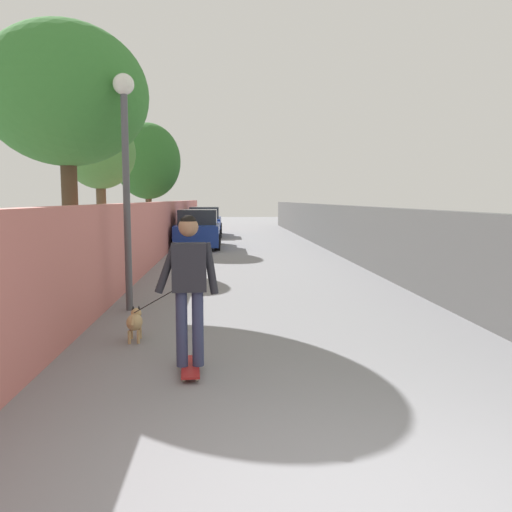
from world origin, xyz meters
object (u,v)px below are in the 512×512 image
at_px(tree_left_distant, 148,162).
at_px(car_near, 198,230).
at_px(tree_left_near, 100,154).
at_px(skateboard, 190,367).
at_px(car_far, 205,222).
at_px(lamp_post, 125,149).
at_px(tree_left_far, 66,96).
at_px(person_skateboarder, 189,278).
at_px(dog, 135,321).

bearing_deg(tree_left_distant, car_near, -108.99).
height_order(tree_left_near, skateboard, tree_left_near).
bearing_deg(tree_left_near, car_far, -12.34).
bearing_deg(lamp_post, tree_left_distant, 6.65).
bearing_deg(lamp_post, skateboard, -159.15).
bearing_deg(tree_left_far, car_near, -10.09).
xyz_separation_m(tree_left_distant, person_skateboarder, (-16.12, -2.79, -2.41)).
height_order(person_skateboarder, dog, person_skateboarder).
height_order(tree_left_near, person_skateboarder, tree_left_near).
distance_m(tree_left_far, lamp_post, 2.09).
distance_m(tree_left_near, tree_left_distant, 6.03).
distance_m(skateboard, car_near, 15.44).
bearing_deg(tree_left_distant, skateboard, -170.20).
height_order(tree_left_distant, car_far, tree_left_distant).
height_order(tree_left_near, tree_left_far, tree_left_far).
bearing_deg(lamp_post, car_near, -2.87).
xyz_separation_m(tree_left_far, dog, (-3.22, -1.77, -3.64)).
bearing_deg(tree_left_far, dog, -151.23).
xyz_separation_m(tree_left_distant, car_near, (-0.72, -2.08, -2.78)).
bearing_deg(skateboard, tree_left_far, 29.58).
height_order(skateboard, car_far, car_far).
bearing_deg(car_far, dog, 179.58).
height_order(tree_left_near, car_far, tree_left_near).
bearing_deg(tree_left_distant, car_far, -19.34).
bearing_deg(skateboard, car_far, 1.83).
relative_size(tree_left_distant, car_near, 1.22).
bearing_deg(car_near, lamp_post, 177.13).
distance_m(tree_left_near, lamp_post, 7.01).
bearing_deg(car_near, person_skateboarder, -177.38).
bearing_deg(skateboard, person_skateboarder, 180.00).
height_order(tree_left_distant, person_skateboarder, tree_left_distant).
distance_m(tree_left_near, car_far, 12.48).
distance_m(tree_left_distant, dog, 15.19).
distance_m(tree_left_distant, skateboard, 16.72).
bearing_deg(tree_left_near, tree_left_far, -172.85).
xyz_separation_m(dog, car_near, (14.00, -0.15, 0.44)).
bearing_deg(tree_left_distant, tree_left_near, 174.97).
bearing_deg(tree_left_far, car_far, -6.28).
distance_m(tree_left_far, skateboard, 6.56).
bearing_deg(tree_left_near, dog, -164.26).
distance_m(tree_left_distant, car_far, 6.87).
bearing_deg(person_skateboarder, tree_left_far, 29.58).
xyz_separation_m(skateboard, dog, (1.41, 0.86, 0.21)).
xyz_separation_m(tree_left_near, person_skateboarder, (-10.12, -3.31, -2.21)).
xyz_separation_m(tree_left_near, lamp_post, (-6.70, -2.01, -0.48)).
bearing_deg(dog, tree_left_far, 28.77).
height_order(tree_left_near, tree_left_distant, tree_left_distant).
xyz_separation_m(lamp_post, car_far, (18.63, -0.60, -2.10)).
height_order(skateboard, car_near, car_near).
distance_m(lamp_post, car_far, 18.75).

